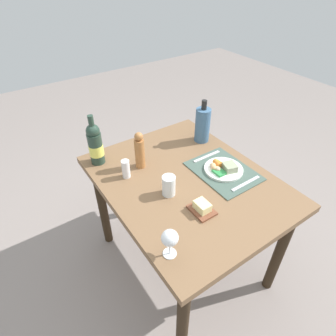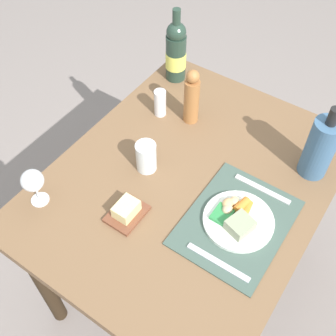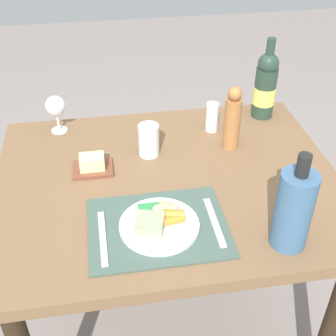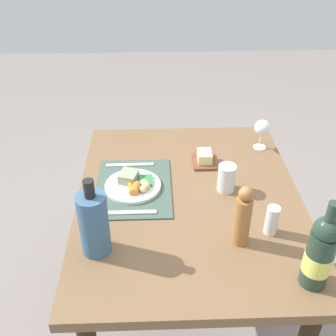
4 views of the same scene
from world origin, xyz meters
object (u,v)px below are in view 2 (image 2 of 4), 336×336
pepper_mill (192,98)px  salt_shaker (160,103)px  dining_table (188,196)px  wine_glass (33,181)px  wine_bottle (176,52)px  knife (262,189)px  water_tumbler (146,158)px  butter_dish (127,211)px  fork (218,262)px  cooler_bottle (320,148)px  dinner_plate (238,219)px

pepper_mill → salt_shaker: (-0.04, 0.12, -0.05)m
dining_table → wine_glass: size_ratio=7.76×
dining_table → pepper_mill: pepper_mill is taller
dining_table → wine_bottle: 0.60m
dining_table → pepper_mill: (0.25, 0.15, 0.22)m
pepper_mill → salt_shaker: pepper_mill is taller
knife → water_tumbler: 0.41m
knife → butter_dish: 0.46m
salt_shaker → wine_glass: 0.57m
wine_bottle → knife: bearing=-120.3°
fork → wine_bottle: 0.89m
dining_table → knife: 0.27m
dining_table → cooler_bottle: (0.27, -0.33, 0.22)m
dinner_plate → pepper_mill: bearing=50.1°
fork → wine_bottle: (0.65, 0.59, 0.12)m
wine_glass → cooler_bottle: 0.93m
dining_table → wine_glass: bearing=134.9°
fork → salt_shaker: (0.43, 0.51, 0.05)m
wine_glass → dining_table: bearing=-45.1°
dining_table → salt_shaker: (0.21, 0.27, 0.16)m
cooler_bottle → pepper_mill: bearing=92.7°
wine_glass → dinner_plate: bearing=-63.2°
dinner_plate → cooler_bottle: size_ratio=0.78×
salt_shaker → cooler_bottle: cooler_bottle is taller
knife → butter_dish: size_ratio=1.55×
pepper_mill → cooler_bottle: size_ratio=0.80×
knife → wine_bottle: 0.68m
pepper_mill → water_tumbler: (-0.29, -0.00, -0.06)m
butter_dish → wine_glass: size_ratio=0.91×
water_tumbler → wine_glass: size_ratio=0.80×
dining_table → salt_shaker: salt_shaker is taller
salt_shaker → water_tumbler: water_tumbler is taller
water_tumbler → wine_bottle: 0.52m
dinner_plate → wine_glass: (-0.29, 0.58, 0.08)m
pepper_mill → wine_bottle: (0.18, 0.19, 0.02)m
wine_glass → salt_shaker: bearing=-9.0°
dining_table → dinner_plate: (-0.06, -0.22, 0.13)m
dining_table → cooler_bottle: bearing=-50.8°
dining_table → knife: (0.09, -0.23, 0.11)m
fork → knife: size_ratio=1.03×
cooler_bottle → fork: bearing=169.7°
wine_bottle → dining_table: bearing=-141.3°
dinner_plate → knife: (0.16, -0.01, -0.01)m
water_tumbler → dinner_plate: bearing=-93.2°
butter_dish → dining_table: bearing=-19.5°
wine_glass → knife: bearing=-52.6°
salt_shaker → wine_glass: (-0.56, 0.09, 0.05)m
knife → water_tumbler: bearing=109.8°
knife → cooler_bottle: 0.23m
dining_table → dinner_plate: bearing=-106.1°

